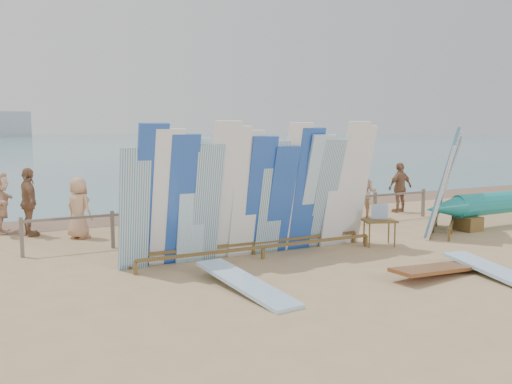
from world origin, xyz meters
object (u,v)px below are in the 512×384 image
beachgoer_extra_1 (29,202)px  beachgoer_9 (309,185)px  beachgoer_10 (400,187)px  beachgoer_1 (141,203)px  flat_board_c (445,274)px  vendor_table (379,232)px  flat_board_b (499,279)px  beachgoer_6 (287,193)px  beachgoer_3 (135,197)px  beach_chair_left (256,218)px  flat_board_a (245,290)px  beach_chair_right (274,217)px  stroller (308,206)px  beachgoer_0 (79,208)px  main_surfboard_rack (259,196)px  beachgoer_4 (174,194)px  beachgoer_8 (364,193)px  beachgoer_2 (180,204)px  beachgoer_7 (328,182)px  side_surfboard_rack (444,186)px  beachgoer_11 (0,203)px

beachgoer_extra_1 → beachgoer_9: 9.57m
beachgoer_10 → beachgoer_9: size_ratio=1.08×
beachgoer_1 → flat_board_c: bearing=-10.5°
vendor_table → flat_board_b: vendor_table is taller
beachgoer_6 → beachgoer_3: 4.59m
beach_chair_left → beachgoer_9: bearing=36.6°
flat_board_b → beachgoer_1: size_ratio=1.73×
flat_board_b → beachgoer_extra_1: (-7.51, 8.60, 0.91)m
beachgoer_6 → beachgoer_extra_1: bearing=132.5°
flat_board_b → flat_board_a: size_ratio=1.00×
beach_chair_left → beach_chair_right: 0.53m
beachgoer_3 → beachgoer_9: beachgoer_9 is taller
stroller → beachgoer_0: 6.80m
main_surfboard_rack → flat_board_b: main_surfboard_rack is taller
vendor_table → beachgoer_9: (2.08, 6.31, 0.45)m
vendor_table → beachgoer_4: beachgoer_4 is taller
stroller → beachgoer_8: bearing=-22.1°
beach_chair_left → beachgoer_1: beachgoer_1 is taller
beachgoer_10 → beachgoer_6: bearing=-0.1°
beach_chair_right → beachgoer_4: beachgoer_4 is taller
flat_board_a → beachgoer_4: size_ratio=1.50×
stroller → beachgoer_6: 1.08m
vendor_table → flat_board_c: 2.73m
beachgoer_8 → vendor_table: bearing=-67.8°
beachgoer_2 → beachgoer_9: beachgoer_2 is taller
beach_chair_right → beachgoer_3: bearing=116.7°
beachgoer_2 → stroller: bearing=-5.1°
beachgoer_4 → beachgoer_2: bearing=30.9°
beach_chair_right → beachgoer_1: (-3.74, 0.86, 0.54)m
flat_board_b → beachgoer_4: (-3.53, 8.51, 0.90)m
stroller → beachgoer_extra_1: (-7.88, 1.38, 0.45)m
stroller → beachgoer_10: bearing=-7.7°
beachgoer_8 → beachgoer_7: beachgoer_7 is taller
side_surfboard_rack → beachgoer_9: side_surfboard_rack is taller
vendor_table → beachgoer_1: beachgoer_1 is taller
beachgoer_8 → beachgoer_9: bearing=149.3°
stroller → flat_board_b: bearing=-99.7°
beachgoer_10 → beachgoer_extra_1: bearing=-9.6°
main_surfboard_rack → beach_chair_left: main_surfboard_rack is taller
beachgoer_4 → beachgoer_6: size_ratio=0.97×
flat_board_b → stroller: bearing=96.5°
beachgoer_10 → flat_board_a: bearing=30.1°
flat_board_b → stroller: 7.24m
stroller → beachgoer_4: bearing=154.8°
stroller → beachgoer_3: size_ratio=0.73×
beachgoer_11 → flat_board_c: bearing=-130.1°
beachgoer_4 → beachgoer_9: size_ratio=1.14×
beach_chair_right → beachgoer_8: bearing=-34.2°
beach_chair_left → flat_board_c: bearing=-82.2°
beach_chair_left → beachgoer_extra_1: beachgoer_extra_1 is taller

